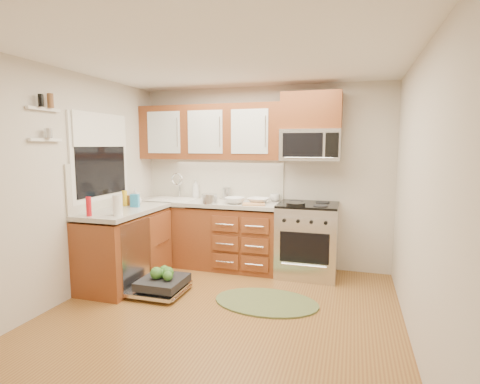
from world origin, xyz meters
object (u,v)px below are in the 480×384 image
(sink, at_px, (173,208))
(stock_pot, at_px, (209,199))
(dishwasher, at_px, (160,285))
(cup, at_px, (275,198))
(range, at_px, (307,240))
(bowl_b, at_px, (235,201))
(rug, at_px, (266,302))
(cutting_board, at_px, (254,204))
(paper_towel_roll, at_px, (118,205))
(upper_cabinets, at_px, (210,132))
(skillet, at_px, (296,204))
(microwave, at_px, (311,145))
(bowl_a, at_px, (258,200))

(sink, height_order, stock_pot, stock_pot)
(dishwasher, distance_m, cup, 1.92)
(range, distance_m, dishwasher, 1.95)
(stock_pot, height_order, cup, stock_pot)
(sink, relative_size, bowl_b, 2.32)
(rug, distance_m, stock_pot, 1.61)
(stock_pot, bearing_deg, cup, 27.03)
(cutting_board, bearing_deg, stock_pot, -176.30)
(sink, xyz_separation_m, paper_towel_roll, (-0.00, -1.30, 0.24))
(upper_cabinets, bearing_deg, skillet, -17.14)
(upper_cabinets, relative_size, microwave, 2.70)
(upper_cabinets, distance_m, range, 1.99)
(cup, bearing_deg, sink, -171.45)
(rug, bearing_deg, cutting_board, 113.16)
(range, distance_m, cup, 0.73)
(cup, bearing_deg, skillet, -52.19)
(bowl_b, bearing_deg, cutting_board, -7.73)
(rug, xyz_separation_m, bowl_b, (-0.64, 0.90, 0.96))
(dishwasher, xyz_separation_m, rug, (1.23, 0.10, -0.09))
(range, height_order, bowl_a, bowl_a)
(microwave, height_order, stock_pot, microwave)
(stock_pot, relative_size, bowl_b, 0.80)
(microwave, distance_m, cutting_board, 1.06)
(dishwasher, relative_size, paper_towel_roll, 3.07)
(rug, bearing_deg, dishwasher, -175.18)
(range, xyz_separation_m, cutting_board, (-0.68, -0.16, 0.46))
(stock_pot, xyz_separation_m, cutting_board, (0.60, 0.04, -0.05))
(cutting_board, bearing_deg, bowl_a, 85.38)
(dishwasher, xyz_separation_m, paper_towel_roll, (-0.39, -0.18, 0.94))
(stock_pot, height_order, bowl_b, stock_pot)
(sink, bearing_deg, dishwasher, -70.80)
(dishwasher, relative_size, skillet, 2.99)
(stock_pot, bearing_deg, skillet, -2.34)
(cutting_board, height_order, bowl_b, bowl_b)
(skillet, bearing_deg, bowl_a, 153.87)
(dishwasher, distance_m, rug, 1.24)
(upper_cabinets, relative_size, dishwasher, 2.93)
(skillet, distance_m, bowl_a, 0.60)
(rug, bearing_deg, range, 73.10)
(bowl_a, height_order, bowl_b, bowl_b)
(upper_cabinets, xyz_separation_m, cutting_board, (0.72, -0.31, -0.94))
(cup, bearing_deg, rug, -82.24)
(range, bearing_deg, sink, -179.70)
(rug, bearing_deg, upper_cabinets, 133.02)
(paper_towel_roll, height_order, bowl_a, paper_towel_roll)
(paper_towel_roll, bearing_deg, upper_cabinets, 70.00)
(upper_cabinets, distance_m, bowl_a, 1.18)
(rug, xyz_separation_m, paper_towel_roll, (-1.62, -0.28, 1.03))
(skillet, relative_size, bowl_b, 0.88)
(bowl_a, bearing_deg, rug, -71.21)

